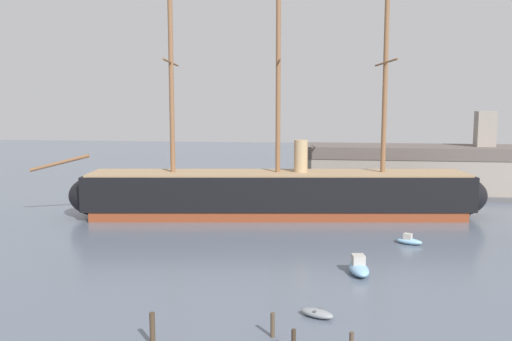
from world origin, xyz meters
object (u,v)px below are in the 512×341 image
object	(u,v)px
motorboat_far_right	(444,215)
motorboat_mid_right	(359,267)
motorboat_alongside_stern	(409,240)
mooring_piling_left_pair	(294,341)
dinghy_foreground_right	(317,313)
dockside_warehouse_right	(443,171)
mooring_piling_nearest	(152,329)
tall_ship	(278,193)
dinghy_distant_centre	(279,199)
mooring_piling_right_pair	(273,325)

from	to	relation	value
motorboat_far_right	motorboat_mid_right	bearing A→B (deg)	-115.84
motorboat_alongside_stern	mooring_piling_left_pair	size ratio (longest dim) A/B	1.96
dinghy_foreground_right	motorboat_mid_right	distance (m)	12.27
dinghy_foreground_right	motorboat_alongside_stern	bearing A→B (deg)	66.77
dinghy_foreground_right	dockside_warehouse_right	world-z (taller)	dockside_warehouse_right
motorboat_mid_right	mooring_piling_nearest	world-z (taller)	mooring_piling_nearest
tall_ship	mooring_piling_left_pair	xyz separation A→B (m)	(5.36, -44.35, -2.69)
dinghy_distant_centre	dockside_warehouse_right	world-z (taller)	dockside_warehouse_right
dockside_warehouse_right	motorboat_alongside_stern	bearing A→B (deg)	-106.43
dockside_warehouse_right	dinghy_foreground_right	bearing A→B (deg)	-109.18
mooring_piling_right_pair	mooring_piling_nearest	bearing A→B (deg)	-163.32
tall_ship	mooring_piling_right_pair	xyz separation A→B (m)	(3.69, -41.96, -2.62)
motorboat_mid_right	mooring_piling_right_pair	xyz separation A→B (m)	(-6.90, -15.79, 0.25)
mooring_piling_left_pair	tall_ship	bearing A→B (deg)	96.90
dinghy_foreground_right	mooring_piling_nearest	bearing A→B (deg)	-149.72
mooring_piling_right_pair	motorboat_alongside_stern	bearing A→B (deg)	64.54
dinghy_distant_centre	mooring_piling_left_pair	size ratio (longest dim) A/B	1.54
mooring_piling_right_pair	motorboat_mid_right	bearing A→B (deg)	66.40
mooring_piling_left_pair	dockside_warehouse_right	bearing A→B (deg)	71.46
mooring_piling_right_pair	tall_ship	bearing A→B (deg)	95.02
dinghy_foreground_right	dockside_warehouse_right	distance (m)	64.80
dinghy_foreground_right	mooring_piling_left_pair	bearing A→B (deg)	-102.26
mooring_piling_right_pair	dockside_warehouse_right	world-z (taller)	dockside_warehouse_right
tall_ship	mooring_piling_left_pair	world-z (taller)	tall_ship
motorboat_alongside_stern	mooring_piling_right_pair	size ratio (longest dim) A/B	1.82
motorboat_mid_right	dinghy_distant_centre	xyz separation A→B (m)	(-11.58, 39.40, -0.36)
motorboat_far_right	mooring_piling_left_pair	bearing A→B (deg)	-112.13
motorboat_alongside_stern	motorboat_far_right	distance (m)	17.02
tall_ship	mooring_piling_right_pair	bearing A→B (deg)	-84.98
motorboat_mid_right	mooring_piling_right_pair	distance (m)	17.23
tall_ship	dinghy_foreground_right	world-z (taller)	tall_ship
motorboat_mid_right	motorboat_alongside_stern	distance (m)	14.07
dinghy_foreground_right	motorboat_far_right	bearing A→B (deg)	66.36
motorboat_far_right	dockside_warehouse_right	size ratio (longest dim) A/B	0.07
tall_ship	motorboat_alongside_stern	bearing A→B (deg)	-38.67
motorboat_mid_right	dockside_warehouse_right	bearing A→B (deg)	70.56
motorboat_mid_right	mooring_piling_left_pair	size ratio (longest dim) A/B	2.76
tall_ship	mooring_piling_nearest	bearing A→B (deg)	-95.78
motorboat_far_right	mooring_piling_right_pair	distance (m)	48.31
motorboat_mid_right	mooring_piling_left_pair	world-z (taller)	motorboat_mid_right
mooring_piling_nearest	mooring_piling_left_pair	size ratio (longest dim) A/B	1.40
mooring_piling_left_pair	dockside_warehouse_right	distance (m)	71.39
mooring_piling_left_pair	mooring_piling_nearest	bearing A→B (deg)	-179.63
motorboat_mid_right	mooring_piling_left_pair	xyz separation A→B (m)	(-5.22, -18.18, 0.19)
mooring_piling_nearest	motorboat_alongside_stern	bearing A→B (deg)	54.84
tall_ship	motorboat_alongside_stern	distance (m)	22.16
motorboat_mid_right	dockside_warehouse_right	xyz separation A→B (m)	(17.45, 49.42, 3.85)
motorboat_far_right	mooring_piling_nearest	xyz separation A→B (m)	(-28.62, -46.22, 0.62)
mooring_piling_nearest	mooring_piling_right_pair	bearing A→B (deg)	16.68
dinghy_foreground_right	mooring_piling_left_pair	size ratio (longest dim) A/B	1.82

